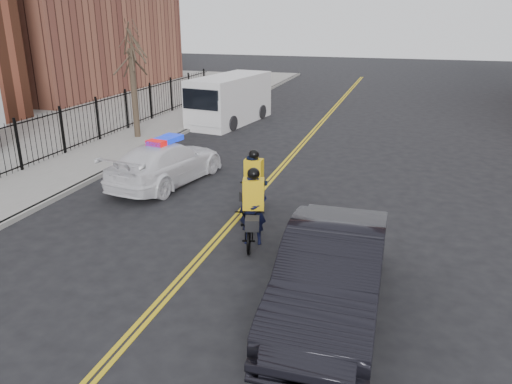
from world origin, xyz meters
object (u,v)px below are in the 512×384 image
object	(u,v)px
cargo_van	(228,100)
police_cruiser	(166,163)
cyclist_far	(254,189)
dark_sedan	(331,274)
cyclist_near	(254,217)

from	to	relation	value
cargo_van	police_cruiser	bearing A→B (deg)	-73.34
cargo_van	cyclist_far	distance (m)	13.04
dark_sedan	police_cruiser	bearing A→B (deg)	135.35
cyclist_near	cyclist_far	bearing A→B (deg)	92.39
police_cruiser	cyclist_near	bearing A→B (deg)	148.35
cyclist_near	cyclist_far	world-z (taller)	cyclist_near
cargo_van	cyclist_near	distance (m)	15.06
cargo_van	dark_sedan	bearing A→B (deg)	-55.01
cyclist_far	cyclist_near	bearing A→B (deg)	-73.34
dark_sedan	cargo_van	size ratio (longest dim) A/B	0.86
police_cruiser	cyclist_far	world-z (taller)	cyclist_far
dark_sedan	cargo_van	bearing A→B (deg)	115.11
cargo_van	cyclist_near	xyz separation A→B (m)	(5.76, -13.90, -0.52)
dark_sedan	cyclist_far	world-z (taller)	cyclist_far
police_cruiser	cyclist_far	distance (m)	4.17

